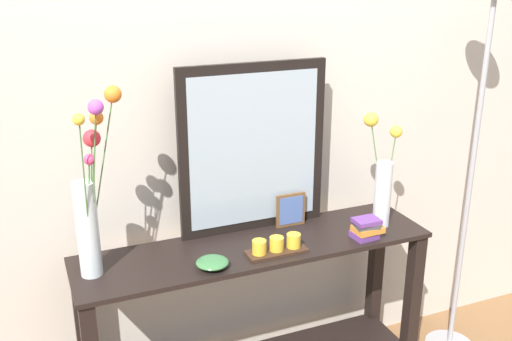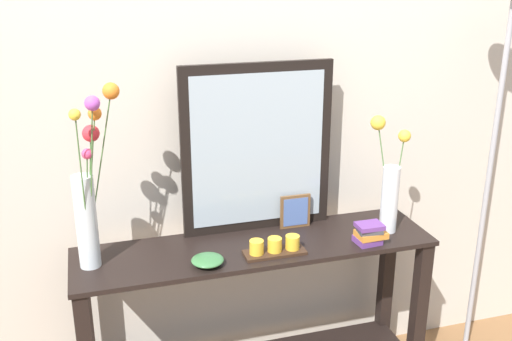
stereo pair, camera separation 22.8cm
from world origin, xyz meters
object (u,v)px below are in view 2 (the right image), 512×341
object	(u,v)px
mirror_leaning	(257,149)
book_stack	(369,234)
console_table	(256,311)
tall_vase_left	(89,195)
picture_frame_small	(295,211)
candle_tray	(275,247)
floor_lamp	(498,113)
vase_right	(389,186)
decorative_bowl	(208,260)

from	to	relation	value
mirror_leaning	book_stack	size ratio (longest dim) A/B	5.65
console_table	tall_vase_left	bearing A→B (deg)	179.65
console_table	picture_frame_small	distance (m)	0.45
candle_tray	floor_lamp	world-z (taller)	floor_lamp
console_table	tall_vase_left	size ratio (longest dim) A/B	2.11
tall_vase_left	candle_tray	bearing A→B (deg)	-8.37
vase_right	book_stack	bearing A→B (deg)	-143.90
tall_vase_left	console_table	bearing A→B (deg)	-0.35
book_stack	floor_lamp	bearing A→B (deg)	9.60
vase_right	picture_frame_small	world-z (taller)	vase_right
console_table	decorative_bowl	bearing A→B (deg)	-153.12
console_table	candle_tray	world-z (taller)	candle_tray
candle_tray	picture_frame_small	size ratio (longest dim) A/B	1.65
console_table	mirror_leaning	distance (m)	0.69
vase_right	picture_frame_small	bearing A→B (deg)	159.12
mirror_leaning	candle_tray	xyz separation A→B (m)	(-0.00, -0.25, -0.33)
picture_frame_small	book_stack	distance (m)	0.33
console_table	book_stack	xyz separation A→B (m)	(0.45, -0.12, 0.36)
picture_frame_small	tall_vase_left	bearing A→B (deg)	-172.58
floor_lamp	candle_tray	bearing A→B (deg)	-175.27
tall_vase_left	decorative_bowl	world-z (taller)	tall_vase_left
console_table	floor_lamp	xyz separation A→B (m)	(1.07, -0.01, 0.79)
mirror_leaning	candle_tray	distance (m)	0.41
console_table	mirror_leaning	xyz separation A→B (m)	(0.05, 0.15, 0.67)
tall_vase_left	book_stack	size ratio (longest dim) A/B	5.49
decorative_bowl	floor_lamp	bearing A→B (deg)	4.52
book_stack	floor_lamp	world-z (taller)	floor_lamp
candle_tray	picture_frame_small	bearing A→B (deg)	52.43
console_table	candle_tray	size ratio (longest dim) A/B	6.00
console_table	picture_frame_small	xyz separation A→B (m)	(0.21, 0.11, 0.39)
tall_vase_left	book_stack	xyz separation A→B (m)	(1.08, -0.12, -0.24)
console_table	decorative_bowl	size ratio (longest dim) A/B	11.85
tall_vase_left	book_stack	distance (m)	1.11
console_table	decorative_bowl	world-z (taller)	decorative_bowl
console_table	mirror_leaning	bearing A→B (deg)	71.57
picture_frame_small	floor_lamp	size ratio (longest dim) A/B	0.08
console_table	decorative_bowl	distance (m)	0.42
console_table	mirror_leaning	size ratio (longest dim) A/B	2.06
tall_vase_left	floor_lamp	distance (m)	1.71
mirror_leaning	candle_tray	world-z (taller)	mirror_leaning
mirror_leaning	floor_lamp	size ratio (longest dim) A/B	0.38
picture_frame_small	decorative_bowl	world-z (taller)	picture_frame_small
decorative_bowl	book_stack	distance (m)	0.67
vase_right	floor_lamp	world-z (taller)	floor_lamp
vase_right	decorative_bowl	bearing A→B (deg)	-173.67
decorative_bowl	mirror_leaning	bearing A→B (deg)	44.16
candle_tray	vase_right	bearing A→B (deg)	7.69
mirror_leaning	decorative_bowl	bearing A→B (deg)	-135.84
picture_frame_small	floor_lamp	world-z (taller)	floor_lamp
picture_frame_small	candle_tray	bearing A→B (deg)	-127.57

